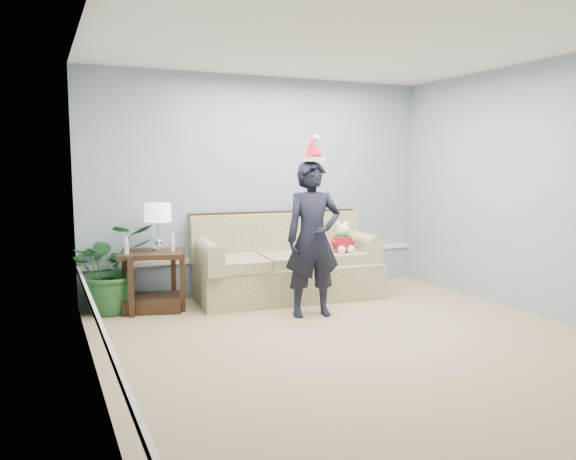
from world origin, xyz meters
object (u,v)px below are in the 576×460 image
at_px(teddy_bear, 343,241).
at_px(table_lamp, 158,215).
at_px(houseplant, 112,268).
at_px(sofa, 286,267).
at_px(man, 313,239).
at_px(side_table, 154,287).

bearing_deg(teddy_bear, table_lamp, 174.78).
height_order(table_lamp, houseplant, table_lamp).
relative_size(sofa, table_lamp, 4.29).
xyz_separation_m(table_lamp, man, (1.44, -0.97, -0.23)).
xyz_separation_m(table_lamp, teddy_bear, (2.19, -0.29, -0.38)).
relative_size(sofa, teddy_bear, 5.85).
xyz_separation_m(sofa, houseplant, (-2.03, 0.12, 0.13)).
distance_m(houseplant, man, 2.22).
bearing_deg(man, side_table, 157.08).
relative_size(sofa, side_table, 2.76).
bearing_deg(side_table, houseplant, 168.20).
distance_m(sofa, side_table, 1.60).
distance_m(side_table, houseplant, 0.50).
bearing_deg(houseplant, teddy_bear, -7.26).
distance_m(table_lamp, houseplant, 0.76).
xyz_separation_m(houseplant, man, (1.94, -1.03, 0.34)).
height_order(side_table, houseplant, houseplant).
relative_size(sofa, houseplant, 2.29).
xyz_separation_m(sofa, man, (-0.09, -0.90, 0.46)).
xyz_separation_m(side_table, man, (1.51, -0.94, 0.57)).
xyz_separation_m(side_table, table_lamp, (0.07, 0.03, 0.80)).
xyz_separation_m(man, teddy_bear, (0.75, 0.68, -0.15)).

